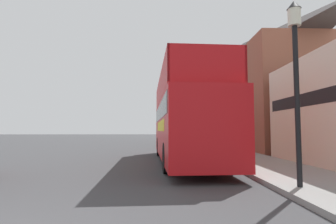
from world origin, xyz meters
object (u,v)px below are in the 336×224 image
parked_car_ahead_of_bus (183,140)px  lamp_post_second (214,95)px  lamp_post_nearest (296,57)px  lamp_post_third (194,113)px  tour_bus (185,123)px

parked_car_ahead_of_bus → lamp_post_second: size_ratio=0.82×
lamp_post_nearest → lamp_post_third: (-0.13, 19.22, -0.20)m
lamp_post_second → lamp_post_third: 9.62m
parked_car_ahead_of_bus → lamp_post_third: bearing=70.5°
tour_bus → lamp_post_third: size_ratio=2.43×
lamp_post_nearest → lamp_post_third: 19.22m
parked_car_ahead_of_bus → lamp_post_nearest: bearing=-83.6°
lamp_post_nearest → tour_bus: bearing=110.2°
lamp_post_nearest → lamp_post_second: size_ratio=0.91×
tour_bus → parked_car_ahead_of_bus: tour_bus is taller
lamp_post_nearest → lamp_post_third: size_ratio=1.07×
parked_car_ahead_of_bus → lamp_post_third: size_ratio=0.97×
lamp_post_nearest → lamp_post_third: lamp_post_nearest is taller
lamp_post_second → lamp_post_third: size_ratio=1.18×
tour_bus → lamp_post_second: (2.17, 3.36, 1.84)m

